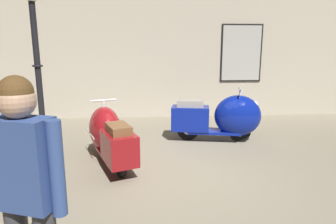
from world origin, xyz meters
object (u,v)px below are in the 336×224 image
at_px(lamppost, 36,51).
at_px(visitor_0, 26,186).
at_px(scooter_1, 223,117).
at_px(scooter_0, 109,135).

relative_size(lamppost, visitor_0, 1.79).
relative_size(scooter_1, lamppost, 0.62).
bearing_deg(visitor_0, lamppost, 36.95).
bearing_deg(scooter_0, visitor_0, 156.30).
xyz_separation_m(scooter_0, lamppost, (-1.37, 0.86, 1.37)).
bearing_deg(visitor_0, scooter_0, 16.11).
relative_size(scooter_1, visitor_0, 1.11).
distance_m(scooter_0, lamppost, 2.12).
bearing_deg(lamppost, visitor_0, -71.91).
distance_m(scooter_1, lamppost, 3.81).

